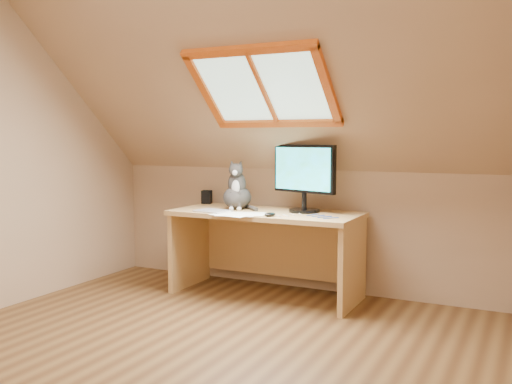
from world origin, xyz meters
The scene contains 10 objects.
ground centered at (0.00, 0.00, 0.00)m, with size 3.50×3.50×0.00m, color brown.
room_shell centered at (0.00, -0.09, 1.43)m, with size 3.52×3.52×2.41m.
desk centered at (-0.14, 1.45, 0.47)m, with size 1.50×0.65×0.68m.
monitor centered at (0.14, 1.47, 0.99)m, with size 0.56×0.24×0.53m.
cat centered at (-0.42, 1.41, 0.83)m, with size 0.30×0.33×0.41m.
desk_speaker centered at (-0.84, 1.63, 0.74)m, with size 0.08×0.08×0.12m, color black.
graphics_tablet centered at (-0.51, 1.18, 0.69)m, with size 0.27×0.19×0.01m, color #B2B2B7.
mouse centered at (0.01, 1.12, 0.70)m, with size 0.06×0.10×0.03m, color black.
papers centered at (-0.19, 1.12, 0.69)m, with size 0.35×0.30×0.01m.
cables centered at (0.27, 1.26, 0.69)m, with size 0.51×0.26×0.01m.
Camera 1 is at (1.79, -2.66, 1.26)m, focal length 40.00 mm.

